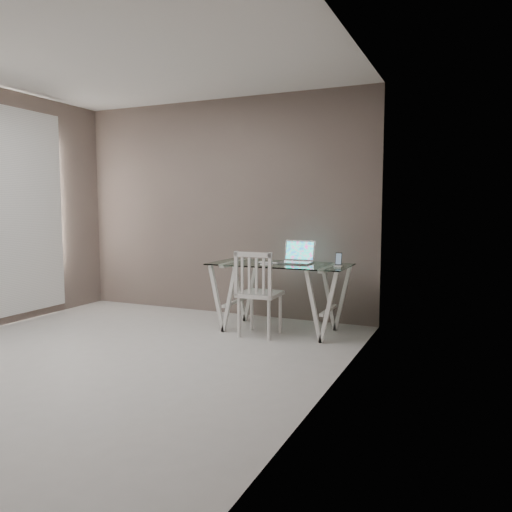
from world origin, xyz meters
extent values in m
plane|color=#ADAAA5|center=(0.00, 0.00, 0.00)|extent=(4.50, 4.50, 0.00)
cube|color=white|center=(0.00, 0.00, 2.70)|extent=(4.00, 4.50, 0.02)
cube|color=#62544D|center=(0.00, 2.25, 1.35)|extent=(4.00, 0.02, 2.70)
cube|color=#62544D|center=(2.00, 0.00, 1.35)|extent=(0.02, 4.50, 2.70)
cube|color=white|center=(-1.94, 0.60, 1.30)|extent=(0.01, 1.80, 2.40)
cube|color=silver|center=(1.03, 1.63, 0.74)|extent=(1.50, 0.70, 0.01)
cube|color=silver|center=(0.48, 1.63, 0.36)|extent=(0.24, 0.62, 0.72)
cube|color=silver|center=(1.58, 1.63, 0.36)|extent=(0.24, 0.62, 0.72)
cube|color=silver|center=(0.90, 1.38, 0.44)|extent=(0.42, 0.42, 0.04)
cylinder|color=silver|center=(0.74, 1.21, 0.21)|extent=(0.04, 0.04, 0.42)
cylinder|color=silver|center=(1.07, 1.22, 0.21)|extent=(0.04, 0.04, 0.42)
cylinder|color=silver|center=(0.73, 1.55, 0.21)|extent=(0.04, 0.04, 0.42)
cylinder|color=silver|center=(1.07, 1.55, 0.21)|extent=(0.04, 0.04, 0.42)
cube|color=silver|center=(0.91, 1.19, 0.67)|extent=(0.41, 0.04, 0.46)
cube|color=#B8B7BC|center=(1.18, 1.72, 0.75)|extent=(0.35, 0.24, 0.02)
cube|color=#19D899|center=(1.18, 1.87, 0.87)|extent=(0.35, 0.07, 0.23)
cube|color=silver|center=(0.90, 1.62, 0.75)|extent=(0.26, 0.11, 0.01)
ellipsoid|color=white|center=(0.98, 1.34, 0.76)|extent=(0.10, 0.06, 0.03)
cube|color=white|center=(1.68, 1.60, 0.75)|extent=(0.08, 0.08, 0.02)
cube|color=black|center=(1.68, 1.61, 0.83)|extent=(0.06, 0.03, 0.13)
camera|label=1|loc=(2.97, -3.39, 1.36)|focal=35.00mm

